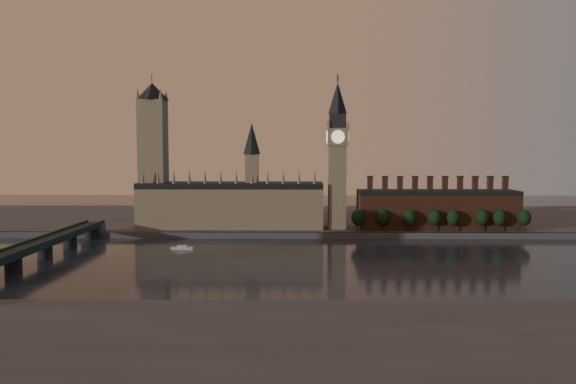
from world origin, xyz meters
The scene contains 16 objects.
ground centered at (0.00, 0.00, 0.00)m, with size 900.00×900.00×0.00m, color black.
north_bank centered at (0.00, 178.04, 2.00)m, with size 900.00×182.00×4.00m.
palace_of_westminster centered at (-64.41, 114.91, 21.63)m, with size 130.00×30.30×74.00m.
victoria_tower centered at (-120.00, 115.00, 59.09)m, with size 24.00×24.00×108.00m.
big_ben centered at (10.00, 110.00, 56.83)m, with size 15.00×15.00×107.00m.
chimney_block centered at (80.00, 110.00, 17.82)m, with size 110.00×25.00×37.00m.
embankment_tree_0 centered at (22.87, 94.61, 13.47)m, with size 8.60×8.60×14.88m.
embankment_tree_1 centered at (40.01, 95.50, 13.47)m, with size 8.60×8.60×14.88m.
embankment_tree_2 centered at (57.93, 94.34, 13.47)m, with size 8.60×8.60×14.88m.
embankment_tree_3 centered at (74.88, 95.04, 13.47)m, with size 8.60×8.60×14.88m.
embankment_tree_4 centered at (86.94, 93.61, 13.47)m, with size 8.60×8.60×14.88m.
embankment_tree_5 centered at (106.94, 95.41, 13.47)m, with size 8.60×8.60×14.88m.
embankment_tree_6 centered at (118.09, 94.16, 13.47)m, with size 8.60×8.60×14.88m.
embankment_tree_7 centered at (135.17, 95.21, 13.47)m, with size 8.60×8.60×14.88m.
westminster_bridge centered at (-155.00, -2.70, 7.44)m, with size 14.00×200.00×11.55m.
river_boat centered at (-86.56, 46.66, 0.99)m, with size 13.16×4.75×2.58m.
Camera 1 is at (-19.10, -281.68, 58.92)m, focal length 35.00 mm.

